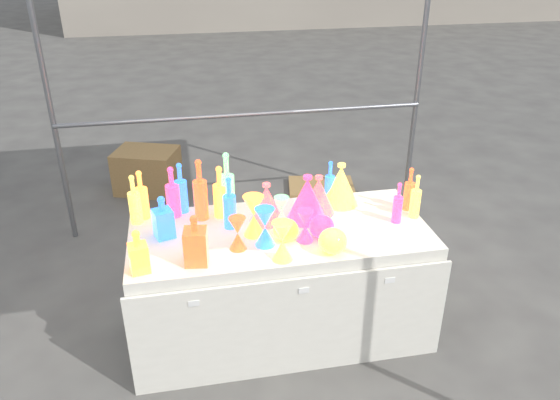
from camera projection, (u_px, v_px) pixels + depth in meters
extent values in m
plane|color=slate|center=(280.00, 327.00, 3.63)|extent=(80.00, 80.00, 0.00)
cylinder|color=gray|center=(49.00, 100.00, 4.14)|extent=(0.04, 0.04, 2.40)
cylinder|color=gray|center=(419.00, 81.00, 4.66)|extent=(0.04, 0.04, 2.40)
cylinder|color=gray|center=(246.00, 115.00, 4.47)|extent=(3.00, 0.04, 0.04)
cube|color=white|center=(280.00, 281.00, 3.46)|extent=(1.80, 0.80, 0.75)
cube|color=white|center=(294.00, 328.00, 3.12)|extent=(1.84, 0.02, 0.68)
cube|color=white|center=(194.00, 304.00, 2.89)|extent=(0.06, 0.00, 0.03)
cube|color=white|center=(304.00, 291.00, 3.00)|extent=(0.06, 0.00, 0.03)
cube|color=white|center=(390.00, 280.00, 3.08)|extent=(0.06, 0.00, 0.03)
cube|color=#A67E4B|center=(147.00, 171.00, 5.40)|extent=(0.69, 0.60, 0.42)
cube|color=#A67E4B|center=(321.00, 188.00, 5.48)|extent=(0.72, 0.57, 0.06)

